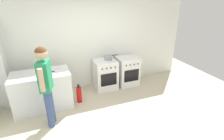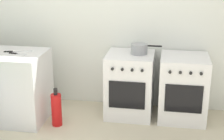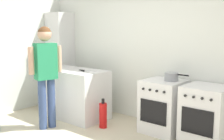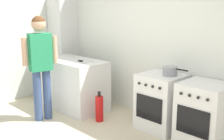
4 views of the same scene
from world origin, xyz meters
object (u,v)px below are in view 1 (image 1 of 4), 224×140
knife_bread (52,70)px  person (46,81)px  pot (108,57)px  knife_utility (55,71)px  oven_right (127,71)px  fire_extinguisher (79,94)px  oven_left (105,74)px

knife_bread → person: person is taller
pot → person: person is taller
pot → knife_utility: pot is taller
oven_right → knife_bread: knife_bread is taller
oven_right → fire_extinguisher: oven_right is taller
fire_extinguisher → pot: bearing=27.5°
person → fire_extinguisher: size_ratio=3.39×
fire_extinguisher → person: bearing=-139.2°
oven_right → fire_extinguisher: 1.65m
fire_extinguisher → oven_right: bearing=17.0°
person → fire_extinguisher: (0.71, 0.61, -0.81)m
oven_left → knife_utility: bearing=-163.4°
oven_right → knife_utility: (-2.07, -0.41, 0.48)m
oven_right → pot: 0.76m
knife_bread → fire_extinguisher: bearing=-17.8°
oven_right → fire_extinguisher: bearing=-163.0°
oven_right → knife_bread: bearing=-171.9°
fire_extinguisher → knife_bread: bearing=162.2°
oven_left → pot: size_ratio=2.14×
knife_bread → person: bearing=-101.6°
pot → person: bearing=-146.4°
oven_right → person: size_ratio=0.50×
knife_utility → pot: bearing=16.7°
oven_left → pot: bearing=16.9°
knife_utility → fire_extinguisher: 0.85m
pot → knife_utility: 1.54m
oven_right → pot: pot is taller
oven_right → knife_bread: size_ratio=2.47×
oven_left → oven_right: bearing=-0.0°
knife_utility → person: person is taller
oven_right → person: 2.59m
pot → knife_bread: (-1.53, -0.34, -0.01)m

